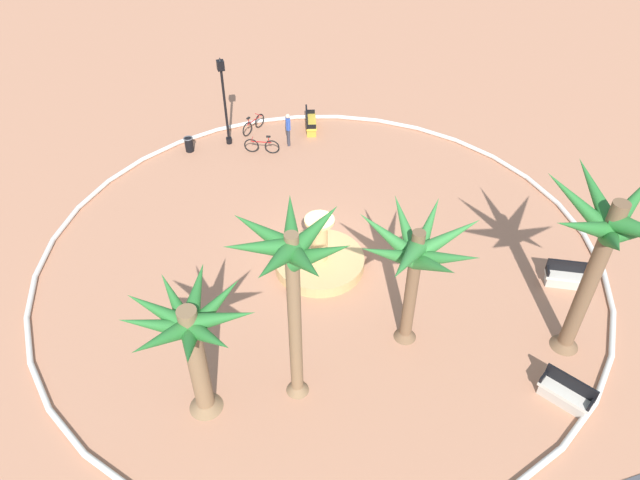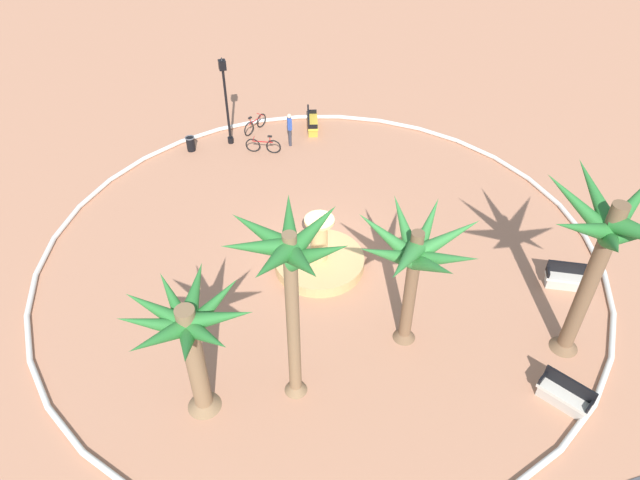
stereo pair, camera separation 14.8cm
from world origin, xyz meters
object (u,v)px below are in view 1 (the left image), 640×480
(bicycle_red_frame, at_px, (253,125))
(person_cyclist_helmet, at_px, (288,128))
(palm_tree_far_side, at_px, (417,255))
(palm_tree_near_fountain, at_px, (190,334))
(palm_tree_mid_plaza, at_px, (607,240))
(lamppost, at_px, (224,95))
(bicycle_by_lamppost, at_px, (262,146))
(palm_tree_by_curb, at_px, (291,268))
(fountain, at_px, (319,260))
(bench_north, at_px, (565,395))
(trash_bin, at_px, (189,144))
(bench_east, at_px, (567,278))
(bench_west, at_px, (310,124))

(bicycle_red_frame, height_order, person_cyclist_helmet, person_cyclist_helmet)
(palm_tree_far_side, bearing_deg, person_cyclist_helmet, -87.72)
(palm_tree_near_fountain, height_order, palm_tree_mid_plaza, palm_tree_mid_plaza)
(lamppost, bearing_deg, palm_tree_near_fountain, 76.04)
(palm_tree_near_fountain, xyz_separation_m, palm_tree_mid_plaza, (-11.79, 1.30, 1.32))
(bicycle_by_lamppost, xyz_separation_m, person_cyclist_helmet, (-1.40, -0.30, 0.56))
(palm_tree_by_curb, height_order, person_cyclist_helmet, palm_tree_by_curb)
(fountain, height_order, palm_tree_mid_plaza, palm_tree_mid_plaza)
(fountain, bearing_deg, bicycle_by_lamppost, -88.54)
(palm_tree_mid_plaza, height_order, bench_north, palm_tree_mid_plaza)
(palm_tree_by_curb, distance_m, trash_bin, 15.59)
(fountain, distance_m, bicycle_red_frame, 10.45)
(bench_north, relative_size, bicycle_by_lamppost, 1.03)
(bench_north, height_order, bicycle_by_lamppost, bench_north)
(fountain, height_order, person_cyclist_helmet, fountain)
(trash_bin, distance_m, bicycle_by_lamppost, 3.51)
(palm_tree_far_side, distance_m, bench_east, 7.49)
(bicycle_red_frame, bearing_deg, palm_tree_mid_plaza, 112.15)
(bench_west, relative_size, lamppost, 0.38)
(lamppost, bearing_deg, palm_tree_far_side, 103.16)
(palm_tree_near_fountain, relative_size, bicycle_by_lamppost, 2.87)
(lamppost, xyz_separation_m, trash_bin, (1.95, 0.12, -2.20))
(bench_north, distance_m, bicycle_red_frame, 19.25)
(bench_west, xyz_separation_m, bicycle_by_lamppost, (2.83, 1.33, 0.04))
(person_cyclist_helmet, bearing_deg, palm_tree_mid_plaza, 110.04)
(palm_tree_far_side, distance_m, lamppost, 14.36)
(bench_east, relative_size, lamppost, 0.37)
(bench_west, bearing_deg, bicycle_by_lamppost, 25.11)
(bench_east, height_order, bench_west, same)
(fountain, xyz_separation_m, palm_tree_by_curb, (2.39, 5.15, 4.94))
(bench_east, distance_m, bicycle_red_frame, 16.51)
(lamppost, bearing_deg, bench_west, 179.87)
(palm_tree_far_side, xyz_separation_m, bicycle_by_lamppost, (1.92, -12.60, -3.37))
(palm_tree_mid_plaza, relative_size, palm_tree_far_side, 1.28)
(bicycle_red_frame, xyz_separation_m, bicycle_by_lamppost, (0.06, 2.06, 0.00))
(bench_west, bearing_deg, palm_tree_mid_plaza, 104.10)
(bench_north, height_order, bicycle_red_frame, bench_north)
(palm_tree_mid_plaza, xyz_separation_m, bench_west, (3.99, -15.88, -4.32))
(palm_tree_by_curb, xyz_separation_m, bench_west, (-5.01, -14.87, -4.91))
(bench_north, bearing_deg, palm_tree_far_side, -46.82)
(bench_west, bearing_deg, person_cyclist_helmet, 35.66)
(palm_tree_near_fountain, distance_m, trash_bin, 14.87)
(palm_tree_by_curb, distance_m, bench_east, 11.90)
(fountain, bearing_deg, palm_tree_mid_plaza, 137.01)
(palm_tree_mid_plaza, xyz_separation_m, bicycle_by_lamppost, (6.82, -14.55, -4.29))
(fountain, bearing_deg, palm_tree_near_fountain, 43.12)
(palm_tree_by_curb, bearing_deg, bicycle_red_frame, -98.16)
(palm_tree_by_curb, distance_m, bicycle_red_frame, 16.50)
(palm_tree_near_fountain, relative_size, person_cyclist_helmet, 2.71)
(palm_tree_near_fountain, bearing_deg, palm_tree_mid_plaza, 173.69)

